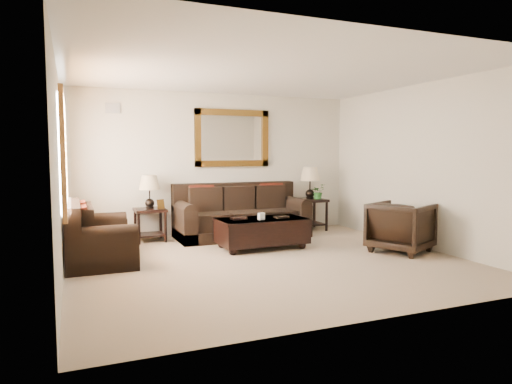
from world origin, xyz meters
name	(u,v)px	position (x,y,z in m)	size (l,w,h in m)	color
room	(269,168)	(0.00, 0.00, 1.35)	(5.51, 5.01, 2.71)	#876F5D
window	(64,154)	(-2.70, 0.90, 1.55)	(0.07, 1.96, 1.66)	white
mirror	(232,138)	(0.31, 2.47, 1.85)	(1.50, 0.06, 1.10)	#4A2F0E
air_vent	(113,108)	(-1.90, 2.48, 2.35)	(0.25, 0.02, 0.18)	#999999
sofa	(240,217)	(0.31, 2.02, 0.36)	(2.43, 1.05, 0.99)	black
loveseat	(95,240)	(-2.32, 0.93, 0.32)	(0.92, 1.56, 0.88)	black
end_table_left	(150,198)	(-1.34, 2.19, 0.77)	(0.53, 0.53, 1.18)	black
end_table_right	(310,189)	(1.86, 2.17, 0.84)	(0.58, 0.58, 1.28)	black
coffee_table	(262,230)	(0.26, 0.89, 0.31)	(1.46, 0.80, 0.62)	black
armchair	(401,224)	(2.20, -0.20, 0.44)	(0.85, 0.80, 0.88)	black
potted_plant	(318,193)	(1.99, 2.06, 0.75)	(0.27, 0.30, 0.24)	#1F521C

